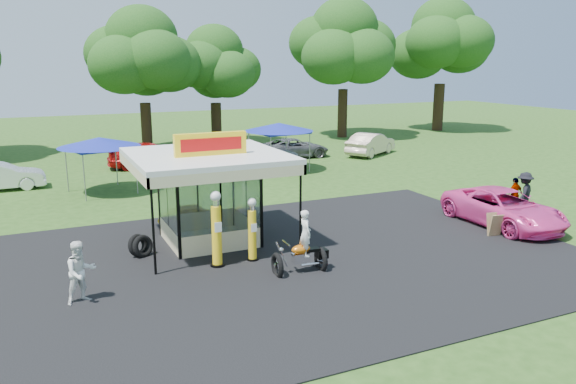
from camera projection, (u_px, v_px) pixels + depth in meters
name	position (u px, v px, depth m)	size (l,w,h in m)	color
ground	(319.00, 279.00, 17.49)	(120.00, 120.00, 0.00)	#254816
asphalt_apron	(292.00, 259.00, 19.25)	(20.00, 14.00, 0.04)	black
gas_station_kiosk	(208.00, 196.00, 20.69)	(5.40, 5.40, 4.18)	white
gas_pump_left	(217.00, 231.00, 18.27)	(0.48, 0.48, 2.58)	black
gas_pump_right	(252.00, 231.00, 18.87)	(0.41, 0.41, 2.20)	black
motorcycle	(303.00, 248.00, 17.89)	(1.83, 0.93, 2.15)	black
spare_tires	(140.00, 246.00, 19.40)	(1.02, 0.89, 0.83)	black
a_frame_sign	(495.00, 225.00, 21.63)	(0.54, 0.55, 0.91)	#593819
kiosk_car	(194.00, 215.00, 22.94)	(1.13, 2.82, 0.96)	yellow
pink_sedan	(504.00, 208.00, 22.99)	(2.49, 5.40, 1.50)	#FC44A3
spectator_west	(81.00, 272.00, 15.62)	(0.88, 0.68, 1.81)	white
spectator_east_a	(524.00, 194.00, 24.61)	(1.23, 0.71, 1.91)	black
spectator_east_b	(515.00, 194.00, 25.22)	(0.91, 0.38, 1.55)	gray
bg_car_b	(151.00, 155.00, 35.64)	(2.17, 5.34, 1.55)	#B90F0E
bg_car_c	(261.00, 155.00, 35.20)	(2.02, 5.02, 1.71)	#BABABF
bg_car_d	(294.00, 148.00, 39.22)	(2.24, 4.86, 1.35)	#505052
bg_car_e	(371.00, 144.00, 40.33)	(1.69, 4.83, 1.59)	beige
tent_west	(99.00, 143.00, 28.38)	(4.10, 4.10, 2.86)	gray
tent_east	(279.00, 127.00, 34.16)	(4.21, 4.21, 2.94)	gray
oak_far_c	(143.00, 62.00, 40.19)	(8.70, 8.70, 10.25)	black
oak_far_d	(215.00, 70.00, 44.36)	(7.75, 7.75, 9.22)	black
oak_far_e	(344.00, 51.00, 48.25)	(9.78, 9.78, 11.64)	black
oak_far_f	(442.00, 48.00, 52.95)	(10.08, 10.08, 12.14)	black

